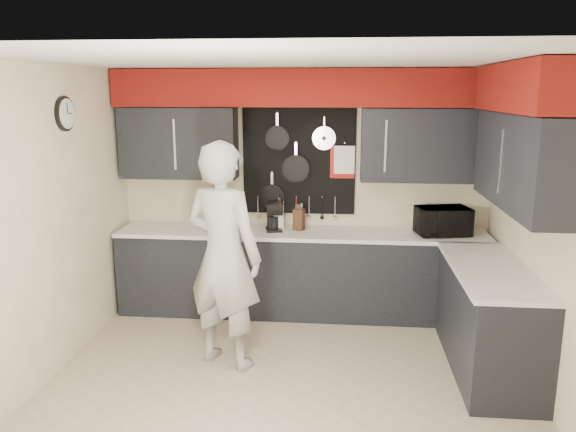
# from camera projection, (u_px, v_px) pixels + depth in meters

# --- Properties ---
(ground) EXTENTS (4.00, 4.00, 0.00)m
(ground) POSITION_uv_depth(u_px,v_px,m) (288.00, 378.00, 4.75)
(ground) COLOR tan
(ground) RESTS_ON ground
(back_wall_assembly) EXTENTS (4.00, 0.36, 2.60)m
(back_wall_assembly) POSITION_uv_depth(u_px,v_px,m) (304.00, 126.00, 5.86)
(back_wall_assembly) COLOR #F5E6BD
(back_wall_assembly) RESTS_ON ground
(right_wall_assembly) EXTENTS (0.36, 3.50, 2.60)m
(right_wall_assembly) POSITION_uv_depth(u_px,v_px,m) (526.00, 147.00, 4.40)
(right_wall_assembly) COLOR #F5E6BD
(right_wall_assembly) RESTS_ON ground
(left_wall_assembly) EXTENTS (0.05, 3.50, 2.60)m
(left_wall_assembly) POSITION_uv_depth(u_px,v_px,m) (50.00, 219.00, 4.65)
(left_wall_assembly) COLOR #F5E6BD
(left_wall_assembly) RESTS_ON ground
(base_cabinets) EXTENTS (3.95, 2.20, 0.92)m
(base_cabinets) POSITION_uv_depth(u_px,v_px,m) (347.00, 284.00, 5.70)
(base_cabinets) COLOR black
(base_cabinets) RESTS_ON ground
(microwave) EXTENTS (0.58, 0.46, 0.29)m
(microwave) POSITION_uv_depth(u_px,v_px,m) (443.00, 221.00, 5.77)
(microwave) COLOR black
(microwave) RESTS_ON base_cabinets
(knife_block) EXTENTS (0.13, 0.13, 0.23)m
(knife_block) POSITION_uv_depth(u_px,v_px,m) (299.00, 219.00, 5.97)
(knife_block) COLOR #321710
(knife_block) RESTS_ON base_cabinets
(utensil_crock) EXTENTS (0.12, 0.12, 0.16)m
(utensil_crock) POSITION_uv_depth(u_px,v_px,m) (279.00, 222.00, 6.00)
(utensil_crock) COLOR white
(utensil_crock) RESTS_ON base_cabinets
(coffee_maker) EXTENTS (0.20, 0.23, 0.30)m
(coffee_maker) POSITION_uv_depth(u_px,v_px,m) (274.00, 216.00, 5.95)
(coffee_maker) COLOR black
(coffee_maker) RESTS_ON base_cabinets
(person) EXTENTS (0.85, 0.72, 1.98)m
(person) POSITION_uv_depth(u_px,v_px,m) (224.00, 256.00, 4.80)
(person) COLOR #A0A09D
(person) RESTS_ON ground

